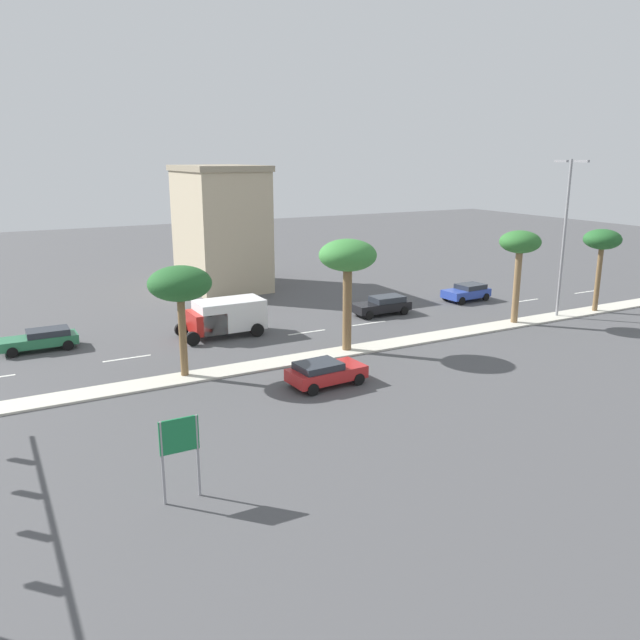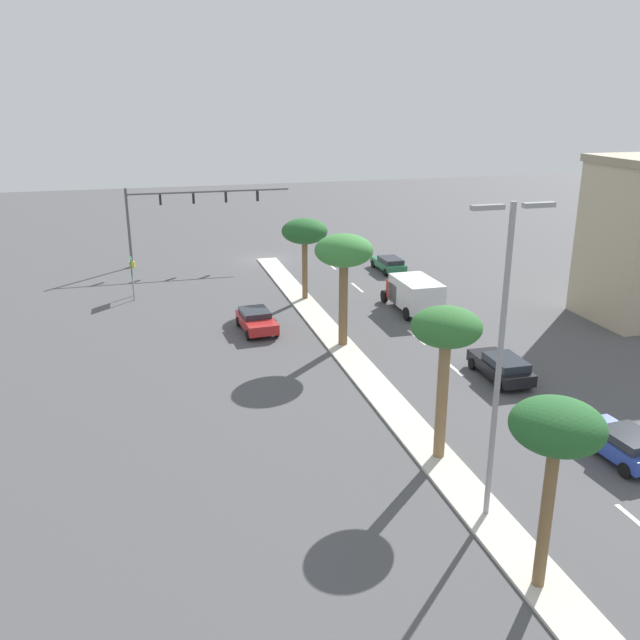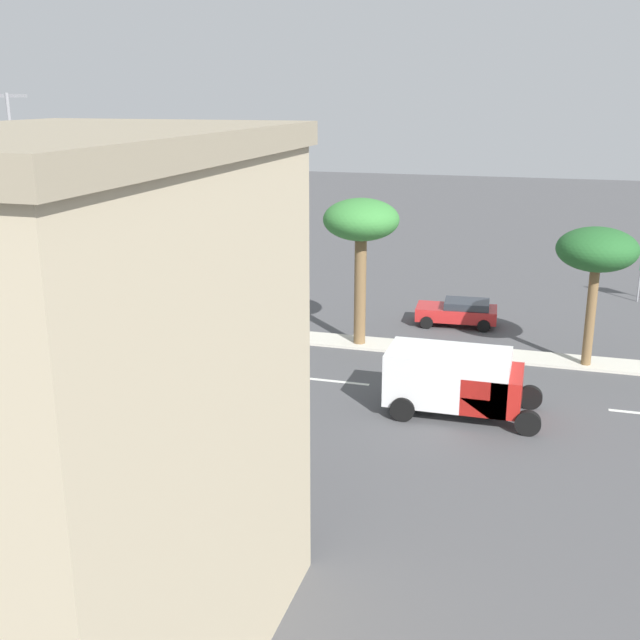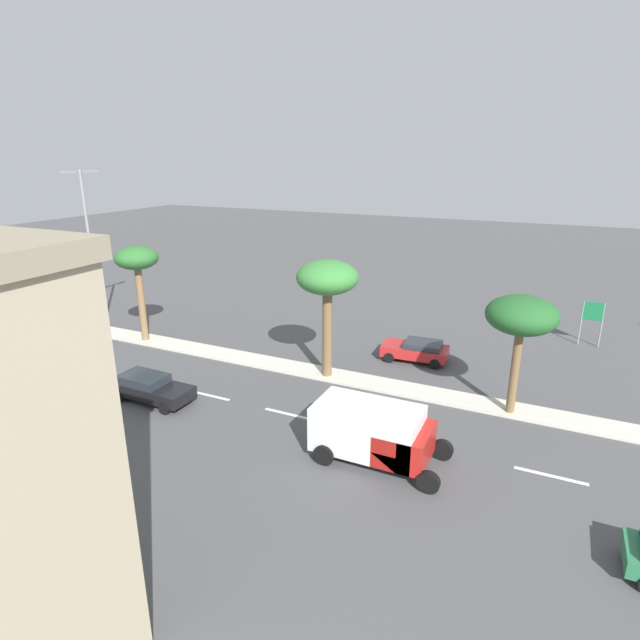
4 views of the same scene
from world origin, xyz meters
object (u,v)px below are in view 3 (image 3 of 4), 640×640
palm_tree_rear (91,214)px  palm_tree_inboard (361,224)px  sedan_black_left (154,361)px  sedan_red_far (458,312)px  street_lamp_mid (17,190)px  commercial_building (76,426)px  palm_tree_mid (597,252)px  box_truck (459,380)px

palm_tree_rear → palm_tree_inboard: bearing=-90.2°
sedan_black_left → sedan_red_far: bearing=-44.7°
street_lamp_mid → commercial_building: bearing=-141.3°
palm_tree_rear → commercial_building: bearing=-148.4°
street_lamp_mid → sedan_red_far: bearing=-78.6°
palm_tree_inboard → sedan_red_far: size_ratio=1.63×
palm_tree_mid → box_truck: (-6.74, 4.74, -3.77)m
street_lamp_mid → sedan_black_left: (-6.85, -11.04, -5.91)m
street_lamp_mid → sedan_red_far: size_ratio=2.73×
sedan_black_left → palm_tree_rear: bearing=45.1°
commercial_building → street_lamp_mid: bearing=38.7°
palm_tree_mid → palm_tree_rear: bearing=89.5°
palm_tree_mid → street_lamp_mid: street_lamp_mid is taller
sedan_red_far → box_truck: 11.60m
commercial_building → street_lamp_mid: street_lamp_mid is taller
sedan_red_far → box_truck: size_ratio=0.74×
commercial_building → street_lamp_mid: (22.56, 18.09, 1.20)m
sedan_black_left → box_truck: 12.59m
palm_tree_inboard → box_truck: (-6.89, -5.42, -4.44)m
box_truck → street_lamp_mid: bearing=73.5°
commercial_building → sedan_black_left: commercial_building is taller
commercial_building → palm_tree_inboard: size_ratio=1.60×
palm_tree_inboard → sedan_black_left: size_ratio=1.52×
street_lamp_mid → box_truck: street_lamp_mid is taller
palm_tree_rear → street_lamp_mid: bearing=89.0°
street_lamp_mid → sedan_red_far: (4.49, -22.28, -5.93)m
street_lamp_mid → box_truck: bearing=-106.5°
palm_tree_rear → street_lamp_mid: size_ratio=0.58×
palm_tree_mid → sedan_black_left: size_ratio=1.34×
palm_tree_inboard → street_lamp_mid: street_lamp_mid is taller
palm_tree_inboard → street_lamp_mid: bearing=89.6°
commercial_building → palm_tree_rear: 26.40m
palm_tree_mid → sedan_black_left: palm_tree_mid is taller
palm_tree_rear → box_truck: palm_tree_rear is taller
commercial_building → sedan_black_left: size_ratio=2.43×
palm_tree_inboard → street_lamp_mid: size_ratio=0.60×
palm_tree_inboard → commercial_building: bearing=179.7°
palm_tree_rear → sedan_black_left: size_ratio=1.46×
palm_tree_inboard → palm_tree_rear: (0.04, 13.94, -0.14)m
palm_tree_rear → sedan_black_left: palm_tree_rear is taller
palm_tree_rear → sedan_black_left: bearing=-134.9°
palm_tree_rear → palm_tree_mid: bearing=-90.5°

